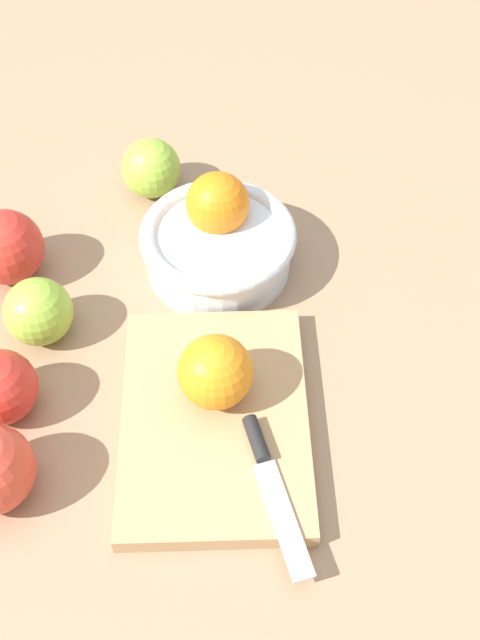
% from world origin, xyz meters
% --- Properties ---
extents(ground_plane, '(2.40, 2.40, 0.00)m').
position_xyz_m(ground_plane, '(0.00, 0.00, 0.00)').
color(ground_plane, '#997556').
extents(bowl, '(0.17, 0.17, 0.10)m').
position_xyz_m(bowl, '(-0.12, 0.06, 0.04)').
color(bowl, silver).
rests_on(bowl, ground_plane).
extents(cutting_board, '(0.28, 0.23, 0.02)m').
position_xyz_m(cutting_board, '(0.09, 0.01, 0.01)').
color(cutting_board, tan).
rests_on(cutting_board, ground_plane).
extents(orange_on_board, '(0.07, 0.07, 0.07)m').
position_xyz_m(orange_on_board, '(0.06, 0.02, 0.06)').
color(orange_on_board, orange).
rests_on(orange_on_board, cutting_board).
extents(knife, '(0.16, 0.02, 0.01)m').
position_xyz_m(knife, '(0.16, 0.04, 0.02)').
color(knife, silver).
rests_on(knife, cutting_board).
extents(apple_front_left, '(0.07, 0.07, 0.07)m').
position_xyz_m(apple_front_left, '(-0.07, -0.14, 0.04)').
color(apple_front_left, '#8EB738').
rests_on(apple_front_left, ground_plane).
extents(apple_front_left_2, '(0.08, 0.08, 0.08)m').
position_xyz_m(apple_front_left_2, '(-0.16, -0.16, 0.04)').
color(apple_front_left_2, red).
rests_on(apple_front_left_2, ground_plane).
extents(apple_mid_left, '(0.07, 0.07, 0.07)m').
position_xyz_m(apple_mid_left, '(-0.25, 0.02, 0.04)').
color(apple_mid_left, '#8EB738').
rests_on(apple_mid_left, ground_plane).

